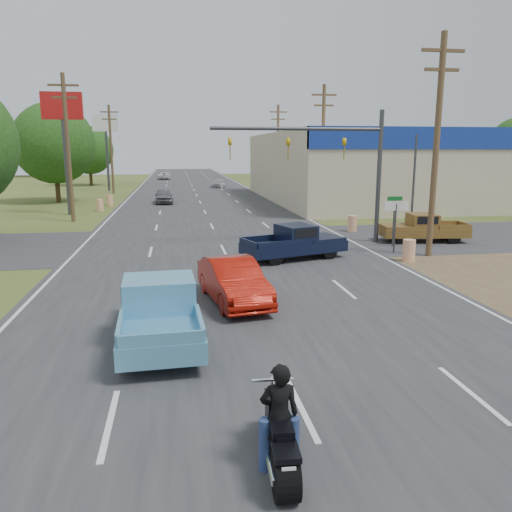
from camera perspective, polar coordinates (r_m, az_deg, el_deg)
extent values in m
plane|color=#3D4C1E|center=(10.16, 5.13, -16.96)|extent=(200.00, 200.00, 0.00)
cube|color=#2D2D30|center=(48.91, -6.41, 6.14)|extent=(15.00, 180.00, 0.02)
cube|color=#2D2D30|center=(27.15, -4.15, 1.53)|extent=(120.00, 10.00, 0.02)
cube|color=brown|center=(23.37, 25.77, -1.36)|extent=(8.00, 18.00, 0.01)
cube|color=#B7A88C|center=(59.49, 26.46, 9.18)|extent=(50.00, 28.00, 6.60)
cylinder|color=#4C3823|center=(24.60, 19.89, 11.48)|extent=(0.28, 0.28, 10.00)
cube|color=#4C3823|center=(24.97, 20.62, 21.14)|extent=(2.00, 0.14, 0.14)
cube|color=#4C3823|center=(24.85, 20.48, 19.32)|extent=(1.60, 0.14, 0.14)
cylinder|color=#4C3823|center=(41.32, 7.63, 11.98)|extent=(0.28, 0.28, 10.00)
cube|color=#4C3823|center=(41.54, 7.80, 17.78)|extent=(2.00, 0.14, 0.14)
cube|color=#4C3823|center=(41.47, 7.76, 16.69)|extent=(1.60, 0.14, 0.14)
cylinder|color=#4C3823|center=(58.80, 2.52, 12.04)|extent=(0.28, 0.28, 10.00)
cube|color=#4C3823|center=(58.95, 2.56, 16.12)|extent=(2.00, 0.14, 0.14)
cube|color=#4C3823|center=(58.90, 2.55, 15.35)|extent=(1.60, 0.14, 0.14)
cylinder|color=#4C3823|center=(37.32, -20.68, 11.35)|extent=(0.28, 0.28, 10.00)
cube|color=#4C3823|center=(37.57, -21.17, 17.75)|extent=(2.00, 0.14, 0.14)
cube|color=#4C3823|center=(37.48, -21.08, 16.54)|extent=(1.60, 0.14, 0.14)
cylinder|color=#4C3823|center=(61.04, -16.22, 11.58)|extent=(0.28, 0.28, 10.00)
cube|color=#4C3823|center=(61.19, -16.46, 15.51)|extent=(2.00, 0.14, 0.14)
cube|color=#4C3823|center=(61.14, -16.41, 14.76)|extent=(1.60, 0.14, 0.14)
cylinder|color=#422D19|center=(51.95, -21.74, 7.49)|extent=(0.44, 0.44, 3.24)
sphere|color=#1A4012|center=(51.85, -22.09, 11.85)|extent=(7.56, 7.56, 7.56)
cylinder|color=#422D19|center=(75.64, -18.36, 8.73)|extent=(0.44, 0.44, 2.88)
sphere|color=#1A4012|center=(75.56, -18.54, 11.39)|extent=(6.72, 6.72, 6.72)
cylinder|color=#422D19|center=(108.56, 8.35, 10.15)|extent=(0.44, 0.44, 3.42)
sphere|color=#1A4012|center=(108.52, 8.42, 12.35)|extent=(7.98, 7.98, 7.98)
cylinder|color=#422D19|center=(107.30, -24.39, 9.30)|extent=(0.44, 0.44, 3.78)
sphere|color=#1A4012|center=(107.27, -24.60, 11.76)|extent=(8.82, 8.82, 8.82)
cylinder|color=orange|center=(23.44, 17.07, 0.59)|extent=(0.56, 0.56, 1.00)
cylinder|color=orange|center=(31.31, 10.95, 3.65)|extent=(0.56, 0.56, 1.00)
cylinder|color=orange|center=(43.29, -17.40, 5.57)|extent=(0.56, 0.56, 1.00)
cylinder|color=orange|center=(47.20, -16.36, 6.12)|extent=(0.56, 0.56, 1.00)
cylinder|color=#3F3F44|center=(41.44, -20.92, 10.63)|extent=(0.30, 0.30, 9.00)
cube|color=#B21414|center=(41.57, -21.31, 15.72)|extent=(3.00, 0.35, 2.00)
cylinder|color=#3F3F44|center=(65.14, -16.66, 11.11)|extent=(0.30, 0.30, 9.00)
cube|color=white|center=(65.22, -16.86, 14.36)|extent=(3.00, 0.35, 2.00)
cylinder|color=#3F3F44|center=(25.19, 15.60, 3.05)|extent=(0.08, 0.08, 2.40)
cube|color=white|center=(25.05, 15.74, 5.54)|extent=(1.20, 0.05, 0.45)
cylinder|color=#3F3F44|center=(26.78, 15.44, 3.57)|extent=(0.08, 0.08, 2.40)
cube|color=#0C591E|center=(26.63, 15.60, 6.34)|extent=(0.80, 0.04, 0.22)
cylinder|color=#3F3F44|center=(27.81, 13.86, 8.72)|extent=(0.24, 0.24, 7.00)
cylinder|color=#3F3F44|center=(26.39, 4.80, 14.29)|extent=(9.00, 0.18, 0.18)
imported|color=gold|center=(27.07, 10.07, 13.14)|extent=(0.18, 0.40, 1.10)
imported|color=gold|center=(26.26, 3.70, 13.34)|extent=(0.18, 0.40, 1.10)
imported|color=gold|center=(25.77, -3.01, 13.37)|extent=(0.18, 0.40, 1.10)
imported|color=#9D1207|center=(16.35, -2.61, -2.91)|extent=(2.21, 4.52, 1.43)
cylinder|color=black|center=(7.78, 3.42, -23.80)|extent=(0.39, 0.74, 0.73)
cylinder|color=black|center=(9.11, 1.74, -17.98)|extent=(0.17, 0.73, 0.73)
cube|color=black|center=(8.29, 2.49, -18.71)|extent=(0.32, 1.33, 0.33)
cube|color=black|center=(8.42, 2.22, -16.47)|extent=(0.32, 0.62, 0.24)
cube|color=black|center=(7.92, 2.87, -18.82)|extent=(0.36, 0.62, 0.11)
cylinder|color=white|center=(8.59, 1.92, -13.95)|extent=(0.72, 0.10, 0.05)
cube|color=white|center=(7.45, 3.77, -23.36)|extent=(0.20, 0.03, 0.13)
imported|color=black|center=(8.08, 2.67, -18.31)|extent=(0.63, 0.43, 1.68)
cylinder|color=black|center=(14.87, -14.13, -6.09)|extent=(0.33, 0.80, 0.78)
cylinder|color=black|center=(14.87, -7.75, -5.83)|extent=(0.33, 0.80, 0.78)
cylinder|color=black|center=(12.00, -14.74, -10.56)|extent=(0.33, 0.80, 0.78)
cylinder|color=black|center=(12.00, -6.74, -10.23)|extent=(0.33, 0.80, 0.78)
cube|color=#5B9EC3|center=(13.33, -10.89, -7.08)|extent=(2.18, 5.18, 0.51)
cube|color=#5B9EC3|center=(14.69, -11.02, -3.96)|extent=(1.94, 2.02, 0.18)
cube|color=#5B9EC3|center=(13.23, -11.01, -4.21)|extent=(1.87, 1.61, 0.83)
cube|color=black|center=(13.19, -11.03, -3.59)|extent=(1.89, 1.30, 0.44)
cube|color=#5B9EC3|center=(10.85, -10.77, -9.38)|extent=(1.81, 0.15, 0.29)
cylinder|color=black|center=(24.42, 6.29, 1.17)|extent=(0.78, 0.49, 0.73)
cylinder|color=black|center=(23.17, 8.36, 0.53)|extent=(0.78, 0.49, 0.73)
cylinder|color=black|center=(23.00, 0.30, 0.57)|extent=(0.78, 0.49, 0.73)
cylinder|color=black|center=(21.67, 2.16, -0.14)|extent=(0.78, 0.49, 0.73)
cube|color=black|center=(22.99, 4.35, 1.05)|extent=(5.10, 3.21, 0.48)
cube|color=black|center=(23.70, 7.33, 2.06)|extent=(2.26, 2.21, 0.17)
cube|color=black|center=(22.93, 4.58, 2.60)|extent=(1.88, 2.05, 0.78)
cube|color=black|center=(22.91, 4.59, 2.94)|extent=(1.62, 1.99, 0.41)
cube|color=black|center=(21.82, -0.90, 1.47)|extent=(0.59, 1.63, 0.28)
cylinder|color=black|center=(27.71, 16.36, 2.02)|extent=(0.74, 0.36, 0.71)
cylinder|color=black|center=(29.12, 15.47, 2.53)|extent=(0.74, 0.36, 0.71)
cylinder|color=black|center=(28.70, 21.66, 1.99)|extent=(0.74, 0.36, 0.71)
cylinder|color=black|center=(30.06, 20.54, 2.49)|extent=(0.74, 0.36, 0.71)
cube|color=brown|center=(28.84, 18.56, 2.65)|extent=(4.83, 2.36, 0.46)
cube|color=brown|center=(28.34, 15.96, 3.26)|extent=(1.96, 1.90, 0.16)
cube|color=brown|center=(28.72, 18.47, 3.84)|extent=(1.59, 1.80, 0.76)
cube|color=black|center=(28.70, 18.49, 4.11)|extent=(1.32, 1.80, 0.40)
cube|color=brown|center=(29.65, 22.74, 3.28)|extent=(0.28, 1.64, 0.27)
imported|color=slate|center=(48.25, -10.48, 6.74)|extent=(1.75, 4.08, 1.37)
imported|color=#A7A7AC|center=(68.75, -4.30, 8.35)|extent=(2.26, 4.43, 1.23)
imported|color=white|center=(89.21, -10.48, 8.99)|extent=(2.24, 4.42, 1.20)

